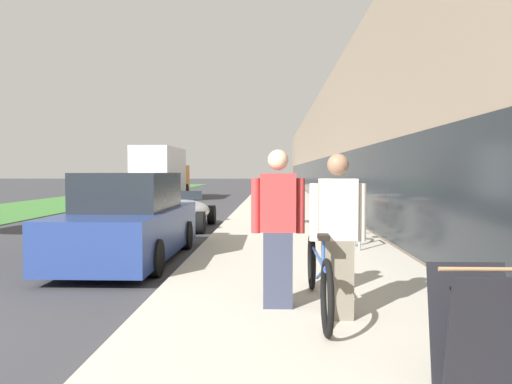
{
  "coord_description": "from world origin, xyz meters",
  "views": [
    {
      "loc": [
        4.75,
        -3.98,
        1.66
      ],
      "look_at": [
        4.12,
        14.01,
        0.92
      ],
      "focal_mm": 35.0,
      "sensor_mm": 36.0,
      "label": 1
    }
  ],
  "objects_px": {
    "person_bystander": "(278,228)",
    "parked_sedan_curbside": "(131,221)",
    "vintage_roadster_curbside": "(178,212)",
    "cruiser_bike_farthest": "(332,211)",
    "bike_rack_hoop": "(357,223)",
    "moving_truck": "(162,173)",
    "cruiser_bike_middle": "(342,215)",
    "tandem_bicycle": "(318,274)",
    "sandwich_board_sign": "(479,332)",
    "person_rider": "(338,236)",
    "cruiser_bike_nearest": "(347,223)"
  },
  "relations": [
    {
      "from": "bike_rack_hoop",
      "to": "tandem_bicycle",
      "type": "bearing_deg",
      "value": -104.78
    },
    {
      "from": "sandwich_board_sign",
      "to": "cruiser_bike_middle",
      "type": "bearing_deg",
      "value": 87.61
    },
    {
      "from": "bike_rack_hoop",
      "to": "cruiser_bike_nearest",
      "type": "height_order",
      "value": "cruiser_bike_nearest"
    },
    {
      "from": "cruiser_bike_farthest",
      "to": "parked_sedan_curbside",
      "type": "xyz_separation_m",
      "value": [
        -4.42,
        -6.02,
        0.26
      ]
    },
    {
      "from": "person_bystander",
      "to": "moving_truck",
      "type": "bearing_deg",
      "value": 105.65
    },
    {
      "from": "cruiser_bike_nearest",
      "to": "vintage_roadster_curbside",
      "type": "xyz_separation_m",
      "value": [
        -4.39,
        3.31,
        -0.04
      ]
    },
    {
      "from": "sandwich_board_sign",
      "to": "moving_truck",
      "type": "xyz_separation_m",
      "value": [
        -8.11,
        26.38,
        0.97
      ]
    },
    {
      "from": "tandem_bicycle",
      "to": "parked_sedan_curbside",
      "type": "height_order",
      "value": "parked_sedan_curbside"
    },
    {
      "from": "person_rider",
      "to": "parked_sedan_curbside",
      "type": "height_order",
      "value": "person_rider"
    },
    {
      "from": "person_rider",
      "to": "bike_rack_hoop",
      "type": "relative_size",
      "value": 2.05
    },
    {
      "from": "vintage_roadster_curbside",
      "to": "moving_truck",
      "type": "distance_m",
      "value": 15.94
    },
    {
      "from": "bike_rack_hoop",
      "to": "person_rider",
      "type": "bearing_deg",
      "value": -101.85
    },
    {
      "from": "cruiser_bike_farthest",
      "to": "parked_sedan_curbside",
      "type": "distance_m",
      "value": 7.48
    },
    {
      "from": "tandem_bicycle",
      "to": "cruiser_bike_nearest",
      "type": "height_order",
      "value": "cruiser_bike_nearest"
    },
    {
      "from": "cruiser_bike_nearest",
      "to": "moving_truck",
      "type": "bearing_deg",
      "value": 114.01
    },
    {
      "from": "vintage_roadster_curbside",
      "to": "person_bystander",
      "type": "bearing_deg",
      "value": -72.1
    },
    {
      "from": "person_bystander",
      "to": "vintage_roadster_curbside",
      "type": "relative_size",
      "value": 0.43
    },
    {
      "from": "tandem_bicycle",
      "to": "bike_rack_hoop",
      "type": "bearing_deg",
      "value": 75.22
    },
    {
      "from": "cruiser_bike_middle",
      "to": "parked_sedan_curbside",
      "type": "bearing_deg",
      "value": -138.03
    },
    {
      "from": "sandwich_board_sign",
      "to": "parked_sedan_curbside",
      "type": "distance_m",
      "value": 7.03
    },
    {
      "from": "bike_rack_hoop",
      "to": "sandwich_board_sign",
      "type": "xyz_separation_m",
      "value": [
        -0.27,
        -6.61,
        -0.06
      ]
    },
    {
      "from": "bike_rack_hoop",
      "to": "cruiser_bike_middle",
      "type": "relative_size",
      "value": 0.48
    },
    {
      "from": "cruiser_bike_middle",
      "to": "cruiser_bike_farthest",
      "type": "xyz_separation_m",
      "value": [
        -0.04,
        2.01,
        -0.03
      ]
    },
    {
      "from": "cruiser_bike_nearest",
      "to": "vintage_roadster_curbside",
      "type": "height_order",
      "value": "vintage_roadster_curbside"
    },
    {
      "from": "person_bystander",
      "to": "parked_sedan_curbside",
      "type": "distance_m",
      "value": 4.42
    },
    {
      "from": "cruiser_bike_farthest",
      "to": "vintage_roadster_curbside",
      "type": "bearing_deg",
      "value": -170.13
    },
    {
      "from": "cruiser_bike_farthest",
      "to": "moving_truck",
      "type": "distance_m",
      "value": 16.94
    },
    {
      "from": "person_bystander",
      "to": "person_rider",
      "type": "bearing_deg",
      "value": -34.04
    },
    {
      "from": "cruiser_bike_middle",
      "to": "tandem_bicycle",
      "type": "bearing_deg",
      "value": -99.77
    },
    {
      "from": "vintage_roadster_curbside",
      "to": "cruiser_bike_farthest",
      "type": "bearing_deg",
      "value": 9.87
    },
    {
      "from": "cruiser_bike_farthest",
      "to": "tandem_bicycle",
      "type": "bearing_deg",
      "value": -97.54
    },
    {
      "from": "tandem_bicycle",
      "to": "moving_truck",
      "type": "height_order",
      "value": "moving_truck"
    },
    {
      "from": "vintage_roadster_curbside",
      "to": "parked_sedan_curbside",
      "type": "bearing_deg",
      "value": -88.79
    },
    {
      "from": "person_rider",
      "to": "cruiser_bike_farthest",
      "type": "distance_m",
      "value": 10.0
    },
    {
      "from": "person_rider",
      "to": "cruiser_bike_middle",
      "type": "xyz_separation_m",
      "value": [
        1.14,
        7.92,
        -0.48
      ]
    },
    {
      "from": "tandem_bicycle",
      "to": "cruiser_bike_middle",
      "type": "xyz_separation_m",
      "value": [
        1.31,
        7.59,
        -0.0
      ]
    },
    {
      "from": "tandem_bicycle",
      "to": "vintage_roadster_curbside",
      "type": "distance_m",
      "value": 9.4
    },
    {
      "from": "vintage_roadster_curbside",
      "to": "tandem_bicycle",
      "type": "bearing_deg",
      "value": -69.67
    },
    {
      "from": "tandem_bicycle",
      "to": "moving_truck",
      "type": "relative_size",
      "value": 0.35
    },
    {
      "from": "parked_sedan_curbside",
      "to": "moving_truck",
      "type": "xyz_separation_m",
      "value": [
        -4.06,
        20.64,
        0.81
      ]
    },
    {
      "from": "parked_sedan_curbside",
      "to": "person_rider",
      "type": "bearing_deg",
      "value": -49.6
    },
    {
      "from": "cruiser_bike_farthest",
      "to": "parked_sedan_curbside",
      "type": "bearing_deg",
      "value": -126.31
    },
    {
      "from": "person_rider",
      "to": "cruiser_bike_nearest",
      "type": "relative_size",
      "value": 0.97
    },
    {
      "from": "tandem_bicycle",
      "to": "parked_sedan_curbside",
      "type": "bearing_deg",
      "value": 131.38
    },
    {
      "from": "bike_rack_hoop",
      "to": "cruiser_bike_middle",
      "type": "height_order",
      "value": "cruiser_bike_middle"
    },
    {
      "from": "cruiser_bike_middle",
      "to": "parked_sedan_curbside",
      "type": "height_order",
      "value": "parked_sedan_curbside"
    },
    {
      "from": "bike_rack_hoop",
      "to": "parked_sedan_curbside",
      "type": "bearing_deg",
      "value": -168.61
    },
    {
      "from": "cruiser_bike_nearest",
      "to": "moving_truck",
      "type": "relative_size",
      "value": 0.24
    },
    {
      "from": "cruiser_bike_nearest",
      "to": "sandwich_board_sign",
      "type": "bearing_deg",
      "value": -91.7
    },
    {
      "from": "bike_rack_hoop",
      "to": "moving_truck",
      "type": "distance_m",
      "value": 21.49
    }
  ]
}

